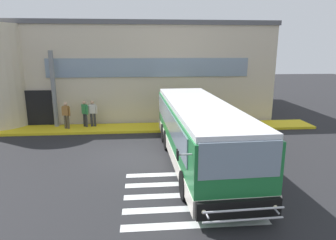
# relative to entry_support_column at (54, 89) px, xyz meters

# --- Properties ---
(ground_plane) EXTENTS (80.00, 90.00, 0.02)m
(ground_plane) POSITION_rel_entry_support_column_xyz_m (5.00, -5.40, -2.54)
(ground_plane) COLOR #232326
(ground_plane) RESTS_ON ground
(bay_paint_stripes) EXTENTS (4.40, 3.96, 0.01)m
(bay_paint_stripes) POSITION_rel_entry_support_column_xyz_m (7.00, -9.60, -2.52)
(bay_paint_stripes) COLOR silver
(bay_paint_stripes) RESTS_ON ground
(terminal_building) EXTENTS (20.91, 13.80, 6.79)m
(terminal_building) POSITION_rel_entry_support_column_xyz_m (4.32, 6.18, 0.86)
(terminal_building) COLOR beige
(terminal_building) RESTS_ON ground
(boarding_curb) EXTENTS (23.11, 2.00, 0.15)m
(boarding_curb) POSITION_rel_entry_support_column_xyz_m (5.00, -0.60, -2.45)
(boarding_curb) COLOR yellow
(boarding_curb) RESTS_ON ground
(entry_support_column) EXTENTS (0.28, 0.28, 4.75)m
(entry_support_column) POSITION_rel_entry_support_column_xyz_m (0.00, 0.00, 0.00)
(entry_support_column) COLOR slate
(entry_support_column) RESTS_ON boarding_curb
(bus_main_foreground) EXTENTS (3.02, 10.70, 2.70)m
(bus_main_foreground) POSITION_rel_entry_support_column_xyz_m (7.96, -6.57, -1.19)
(bus_main_foreground) COLOR #1E7238
(bus_main_foreground) RESTS_ON ground
(passenger_near_column) EXTENTS (0.56, 0.34, 1.68)m
(passenger_near_column) POSITION_rel_entry_support_column_xyz_m (0.80, -0.64, -1.45)
(passenger_near_column) COLOR #4C4233
(passenger_near_column) RESTS_ON boarding_curb
(passenger_by_doorway) EXTENTS (0.44, 0.45, 1.68)m
(passenger_by_doorway) POSITION_rel_entry_support_column_xyz_m (1.87, -0.27, -1.45)
(passenger_by_doorway) COLOR #2D2D33
(passenger_by_doorway) RESTS_ON boarding_curb
(passenger_at_curb_edge) EXTENTS (0.59, 0.24, 1.68)m
(passenger_at_curb_edge) POSITION_rel_entry_support_column_xyz_m (2.35, -0.22, -1.45)
(passenger_at_curb_edge) COLOR #2D2D33
(passenger_at_curb_edge) RESTS_ON boarding_curb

